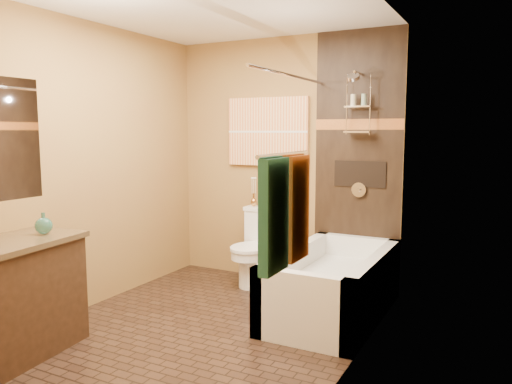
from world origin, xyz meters
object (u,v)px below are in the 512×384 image
Objects in this scene: sunset_painting at (268,132)px; vanity at (13,298)px; toilet at (256,247)px; bathtub at (333,290)px.

sunset_painting reaches higher than vanity.
toilet is at bearing 65.68° from vanity.
toilet is 0.79× the size of vanity.
toilet reaches higher than bathtub.
bathtub is 2.46m from vanity.
sunset_painting is 0.92× the size of vanity.
vanity is at bearing -134.58° from bathtub.
vanity is at bearing -106.74° from toilet.
bathtub is at bearing 39.71° from vanity.
sunset_painting reaches higher than bathtub.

